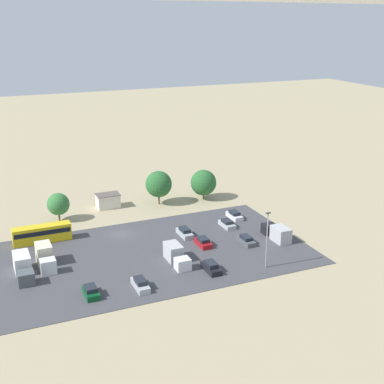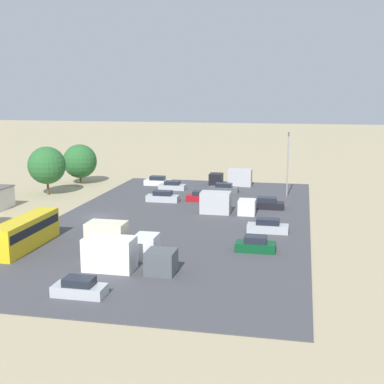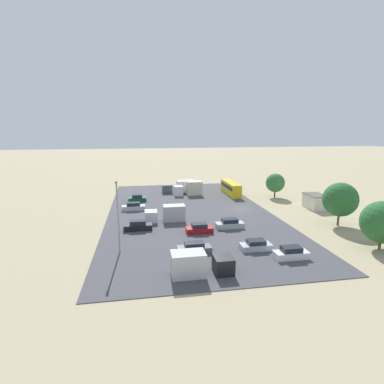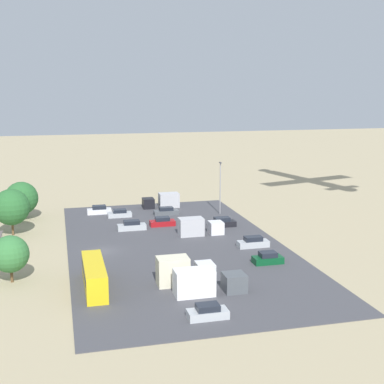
{
  "view_description": "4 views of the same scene",
  "coord_description": "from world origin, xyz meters",
  "px_view_note": "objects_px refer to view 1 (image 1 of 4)",
  "views": [
    {
      "loc": [
        25.39,
        93.67,
        40.85
      ],
      "look_at": [
        -0.99,
        32.48,
        18.55
      ],
      "focal_mm": 50.0,
      "sensor_mm": 36.0,
      "label": 1
    },
    {
      "loc": [
        64.05,
        25.87,
        16.49
      ],
      "look_at": [
        4.63,
        13.43,
        4.77
      ],
      "focal_mm": 50.0,
      "sensor_mm": 36.0,
      "label": 2
    },
    {
      "loc": [
        -58.06,
        20.35,
        16.83
      ],
      "look_at": [
        3.61,
        9.76,
        3.43
      ],
      "focal_mm": 28.0,
      "sensor_mm": 36.0,
      "label": 3
    },
    {
      "loc": [
        76.33,
        -5.79,
        23.91
      ],
      "look_at": [
        -4.71,
        14.68,
        7.37
      ],
      "focal_mm": 50.0,
      "sensor_mm": 36.0,
      "label": 4
    }
  ],
  "objects_px": {
    "parked_car_2": "(227,224)",
    "parked_truck_0": "(176,255)",
    "parked_car_8": "(91,292)",
    "parked_car_0": "(185,233)",
    "parked_car_1": "(140,284)",
    "parked_car_5": "(234,215)",
    "parked_truck_2": "(277,233)",
    "parked_truck_1": "(23,267)",
    "bus": "(42,233)",
    "parked_car_7": "(211,267)",
    "parked_car_4": "(203,242)",
    "parked_truck_3": "(45,257)",
    "parked_car_6": "(246,240)",
    "shed_building": "(108,201)"
  },
  "relations": [
    {
      "from": "parked_car_8",
      "to": "parked_truck_2",
      "type": "relative_size",
      "value": 0.56
    },
    {
      "from": "parked_car_2",
      "to": "bus",
      "type": "bearing_deg",
      "value": 168.65
    },
    {
      "from": "parked_car_1",
      "to": "parked_truck_3",
      "type": "xyz_separation_m",
      "value": [
        12.35,
        -13.92,
        0.91
      ]
    },
    {
      "from": "parked_car_2",
      "to": "parked_car_7",
      "type": "xyz_separation_m",
      "value": [
        11.31,
        16.4,
        0.09
      ]
    },
    {
      "from": "parked_truck_2",
      "to": "parked_truck_3",
      "type": "relative_size",
      "value": 1.03
    },
    {
      "from": "bus",
      "to": "parked_truck_2",
      "type": "relative_size",
      "value": 1.47
    },
    {
      "from": "parked_car_4",
      "to": "parked_truck_3",
      "type": "xyz_separation_m",
      "value": [
        28.08,
        -3.03,
        0.95
      ]
    },
    {
      "from": "parked_car_0",
      "to": "parked_truck_2",
      "type": "height_order",
      "value": "parked_truck_2"
    },
    {
      "from": "parked_car_6",
      "to": "bus",
      "type": "bearing_deg",
      "value": 155.59
    },
    {
      "from": "parked_truck_1",
      "to": "parked_truck_3",
      "type": "relative_size",
      "value": 1.2
    },
    {
      "from": "parked_car_2",
      "to": "parked_car_8",
      "type": "relative_size",
      "value": 1.07
    },
    {
      "from": "parked_car_1",
      "to": "parked_car_7",
      "type": "bearing_deg",
      "value": 4.42
    },
    {
      "from": "parked_truck_2",
      "to": "parked_car_2",
      "type": "bearing_deg",
      "value": 122.06
    },
    {
      "from": "parked_car_4",
      "to": "parked_car_5",
      "type": "height_order",
      "value": "parked_car_5"
    },
    {
      "from": "parked_car_1",
      "to": "shed_building",
      "type": "bearing_deg",
      "value": 82.58
    },
    {
      "from": "parked_car_7",
      "to": "parked_car_8",
      "type": "distance_m",
      "value": 20.28
    },
    {
      "from": "parked_car_4",
      "to": "parked_truck_0",
      "type": "bearing_deg",
      "value": 32.1
    },
    {
      "from": "parked_car_8",
      "to": "parked_truck_1",
      "type": "xyz_separation_m",
      "value": [
        8.56,
        -11.25,
        0.73
      ]
    },
    {
      "from": "shed_building",
      "to": "parked_car_1",
      "type": "relative_size",
      "value": 1.08
    },
    {
      "from": "parked_car_5",
      "to": "parked_truck_2",
      "type": "relative_size",
      "value": 0.62
    },
    {
      "from": "shed_building",
      "to": "parked_car_6",
      "type": "height_order",
      "value": "shed_building"
    },
    {
      "from": "parked_car_6",
      "to": "parked_truck_0",
      "type": "bearing_deg",
      "value": -171.3
    },
    {
      "from": "parked_car_2",
      "to": "parked_truck_3",
      "type": "xyz_separation_m",
      "value": [
        36.31,
        3.46,
        1.0
      ]
    },
    {
      "from": "parked_truck_1",
      "to": "parked_car_2",
      "type": "bearing_deg",
      "value": -172.35
    },
    {
      "from": "parked_car_1",
      "to": "parked_truck_2",
      "type": "distance_m",
      "value": 30.9
    },
    {
      "from": "parked_car_0",
      "to": "bus",
      "type": "bearing_deg",
      "value": 162.67
    },
    {
      "from": "parked_car_7",
      "to": "parked_truck_3",
      "type": "relative_size",
      "value": 0.66
    },
    {
      "from": "parked_car_1",
      "to": "parked_car_7",
      "type": "relative_size",
      "value": 1.01
    },
    {
      "from": "parked_car_5",
      "to": "parked_car_8",
      "type": "height_order",
      "value": "parked_car_8"
    },
    {
      "from": "parked_car_6",
      "to": "parked_truck_3",
      "type": "height_order",
      "value": "parked_truck_3"
    },
    {
      "from": "shed_building",
      "to": "parked_car_5",
      "type": "xyz_separation_m",
      "value": [
        -22.48,
        17.29,
        -0.8
      ]
    },
    {
      "from": "parked_car_1",
      "to": "parked_car_2",
      "type": "height_order",
      "value": "parked_car_1"
    },
    {
      "from": "parked_car_1",
      "to": "parked_truck_1",
      "type": "height_order",
      "value": "parked_truck_1"
    },
    {
      "from": "parked_car_1",
      "to": "parked_car_2",
      "type": "relative_size",
      "value": 1.08
    },
    {
      "from": "parked_car_5",
      "to": "parked_truck_1",
      "type": "relative_size",
      "value": 0.53
    },
    {
      "from": "parked_car_5",
      "to": "parked_car_7",
      "type": "xyz_separation_m",
      "value": [
        14.8,
        19.88,
        0.02
      ]
    },
    {
      "from": "parked_car_2",
      "to": "parked_car_8",
      "type": "height_order",
      "value": "parked_car_8"
    },
    {
      "from": "parked_car_2",
      "to": "parked_truck_0",
      "type": "bearing_deg",
      "value": -144.53
    },
    {
      "from": "parked_car_2",
      "to": "parked_truck_0",
      "type": "height_order",
      "value": "parked_truck_0"
    },
    {
      "from": "parked_car_5",
      "to": "parked_car_7",
      "type": "height_order",
      "value": "parked_car_7"
    },
    {
      "from": "parked_car_6",
      "to": "parked_truck_3",
      "type": "distance_m",
      "value": 36.25
    },
    {
      "from": "bus",
      "to": "parked_car_6",
      "type": "xyz_separation_m",
      "value": [
        -34.82,
        15.8,
        -1.11
      ]
    },
    {
      "from": "parked_car_1",
      "to": "parked_car_2",
      "type": "xyz_separation_m",
      "value": [
        -23.96,
        -17.37,
        -0.09
      ]
    },
    {
      "from": "bus",
      "to": "parked_car_0",
      "type": "relative_size",
      "value": 2.23
    },
    {
      "from": "parked_car_6",
      "to": "parked_truck_2",
      "type": "bearing_deg",
      "value": -6.1
    },
    {
      "from": "parked_car_0",
      "to": "parked_car_1",
      "type": "relative_size",
      "value": 1.01
    },
    {
      "from": "parked_car_0",
      "to": "parked_car_1",
      "type": "height_order",
      "value": "parked_car_1"
    },
    {
      "from": "parked_truck_0",
      "to": "parked_truck_3",
      "type": "height_order",
      "value": "parked_truck_3"
    },
    {
      "from": "parked_car_4",
      "to": "parked_car_8",
      "type": "height_order",
      "value": "parked_car_8"
    },
    {
      "from": "parked_car_1",
      "to": "parked_truck_1",
      "type": "bearing_deg",
      "value": 143.5
    }
  ]
}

